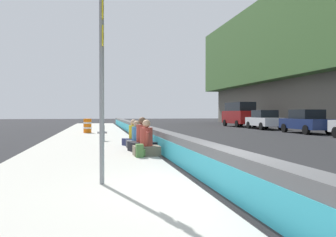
{
  "coord_description": "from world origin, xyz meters",
  "views": [
    {
      "loc": [
        -5.98,
        2.28,
        1.51
      ],
      "look_at": [
        9.21,
        -0.66,
        1.25
      ],
      "focal_mm": 38.7,
      "sensor_mm": 36.0,
      "label": 1
    }
  ],
  "objects": [
    {
      "name": "seated_person_far",
      "position": [
        8.94,
        0.85,
        0.48
      ],
      "size": [
        0.86,
        0.94,
        1.08
      ],
      "color": "#23284C",
      "rests_on": "sidewalk_strip"
    },
    {
      "name": "seated_person_foreground",
      "position": [
        5.42,
        0.77,
        0.5
      ],
      "size": [
        0.73,
        0.83,
        1.14
      ],
      "color": "#706651",
      "rests_on": "sidewalk_strip"
    },
    {
      "name": "parked_car_midline",
      "position": [
        23.93,
        -12.22,
        0.86
      ],
      "size": [
        4.56,
        2.07,
        1.71
      ],
      "color": "silver",
      "rests_on": "ground_plane"
    },
    {
      "name": "construction_barrel",
      "position": [
        18.71,
        2.98,
        0.62
      ],
      "size": [
        0.54,
        0.54,
        0.95
      ],
      "color": "orange",
      "rests_on": "sidewalk_strip"
    },
    {
      "name": "seated_person_rear",
      "position": [
        8.01,
        0.82,
        0.47
      ],
      "size": [
        0.67,
        0.77,
        1.05
      ],
      "color": "#424247",
      "rests_on": "sidewalk_strip"
    },
    {
      "name": "fire_hydrant",
      "position": [
        11.68,
        2.09,
        0.59
      ],
      "size": [
        0.26,
        0.46,
        0.88
      ],
      "color": "gray",
      "rests_on": "sidewalk_strip"
    },
    {
      "name": "sidewalk_strip",
      "position": [
        0.0,
        2.65,
        0.07
      ],
      "size": [
        80.0,
        4.4,
        0.14
      ],
      "primitive_type": "cube",
      "color": "#B5B2A8",
      "rests_on": "ground_plane"
    },
    {
      "name": "ground_plane",
      "position": [
        0.0,
        0.0,
        0.0
      ],
      "size": [
        160.0,
        160.0,
        0.0
      ],
      "primitive_type": "plane",
      "color": "#232326",
      "rests_on": "ground"
    },
    {
      "name": "backpack",
      "position": [
        5.0,
        1.03,
        0.33
      ],
      "size": [
        0.32,
        0.28,
        0.4
      ],
      "color": "#4C7A3D",
      "rests_on": "sidewalk_strip"
    },
    {
      "name": "jersey_barrier",
      "position": [
        0.0,
        0.0,
        0.42
      ],
      "size": [
        76.0,
        0.45,
        0.85
      ],
      "color": "#545456",
      "rests_on": "ground_plane"
    },
    {
      "name": "seated_person_middle",
      "position": [
        6.7,
        0.75,
        0.52
      ],
      "size": [
        0.91,
        1.01,
        1.2
      ],
      "color": "black",
      "rests_on": "sidewalk_strip"
    },
    {
      "name": "parked_car_far",
      "position": [
        29.88,
        -12.31,
        1.35
      ],
      "size": [
        5.15,
        2.21,
        2.56
      ],
      "color": "maroon",
      "rests_on": "ground_plane"
    },
    {
      "name": "route_sign_post",
      "position": [
        1.01,
        2.21,
        2.21
      ],
      "size": [
        0.44,
        0.09,
        3.6
      ],
      "color": "gray",
      "rests_on": "sidewalk_strip"
    },
    {
      "name": "parked_car_fourth",
      "position": [
        17.55,
        -12.35,
        0.86
      ],
      "size": [
        4.51,
        1.96,
        1.71
      ],
      "color": "navy",
      "rests_on": "ground_plane"
    }
  ]
}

